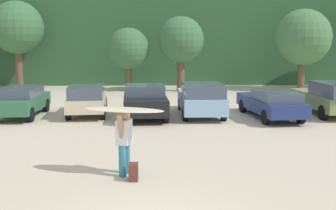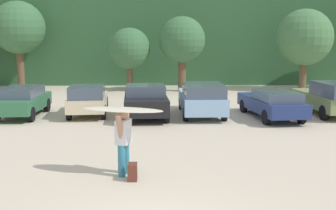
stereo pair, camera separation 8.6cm
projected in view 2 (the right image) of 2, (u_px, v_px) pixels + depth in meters
name	position (u px, v px, depth m)	size (l,w,h in m)	color
hillside_ridge	(157.00, 40.00, 39.01)	(108.00, 12.00, 7.28)	#2D5633
tree_center	(19.00, 28.00, 31.02)	(3.89, 3.89, 6.47)	brown
tree_far_right	(129.00, 49.00, 29.48)	(2.92, 2.92, 4.47)	brown
tree_center_left	(182.00, 40.00, 29.43)	(3.26, 3.26, 5.26)	brown
tree_far_left	(305.00, 38.00, 29.67)	(3.98, 3.98, 5.79)	brown
parked_car_forest_green	(22.00, 100.00, 19.93)	(1.78, 4.14, 1.44)	#2D6642
parked_car_champagne	(88.00, 99.00, 20.25)	(2.05, 4.19, 1.49)	beige
parked_car_black	(146.00, 101.00, 19.69)	(2.19, 4.27, 1.53)	black
parked_car_sky_blue	(202.00, 98.00, 20.15)	(2.00, 4.81, 1.61)	#84ADD1
parked_car_navy	(272.00, 103.00, 19.51)	(2.30, 4.94, 1.33)	navy
parked_car_olive_green	(330.00, 97.00, 20.21)	(2.17, 4.86, 1.66)	#6B7F4C
person_adult	(123.00, 138.00, 11.25)	(0.44, 0.78, 1.80)	teal
surfboard_cream	(123.00, 110.00, 11.04)	(2.32, 1.22, 0.10)	beige
backpack_dropped	(132.00, 172.00, 10.92)	(0.24, 0.34, 0.45)	#592D23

